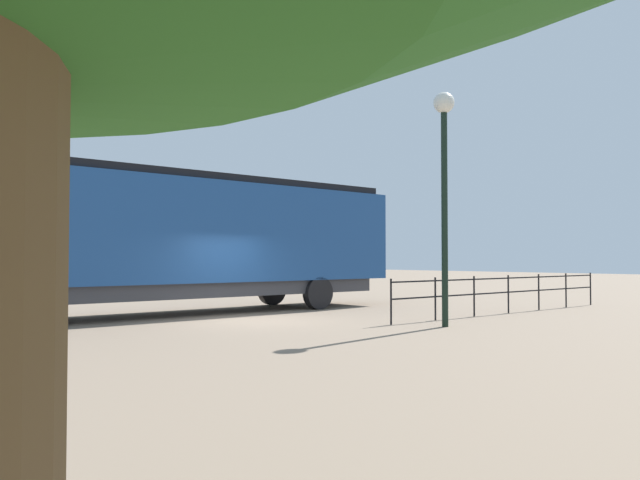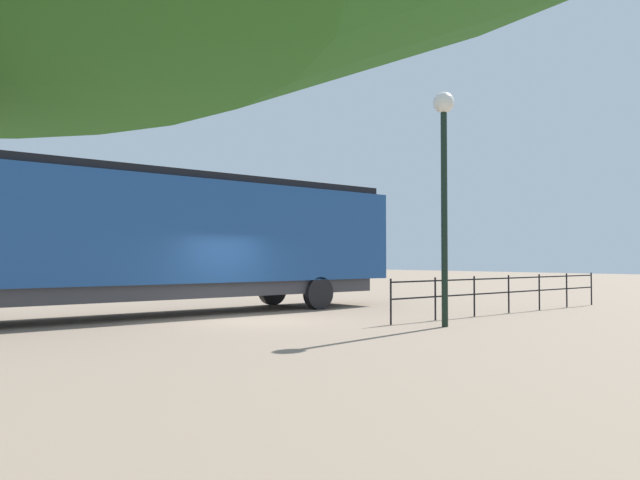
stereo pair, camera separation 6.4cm
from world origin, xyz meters
name	(u,v)px [view 2 (the right image)]	position (x,y,z in m)	size (l,w,h in m)	color
ground_plane	(256,321)	(0.00, 0.00, 0.00)	(120.00, 120.00, 0.00)	#84705B
locomotive	(164,236)	(-3.15, -1.24, 2.41)	(2.97, 17.51, 4.32)	navy
lamp_post	(444,158)	(4.39, 2.76, 4.29)	(0.53, 0.53, 5.96)	black
platform_fence	(509,289)	(3.17, 7.44, 0.77)	(0.05, 10.79, 1.20)	black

